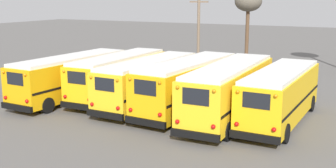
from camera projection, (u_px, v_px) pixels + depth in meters
name	position (u px, v px, depth m)	size (l,w,h in m)	color
ground_plane	(170.00, 107.00, 27.14)	(160.00, 160.00, 0.00)	#5B5956
school_bus_0	(72.00, 76.00, 28.96)	(2.87, 9.92, 3.00)	#E5A00C
school_bus_1	(119.00, 75.00, 29.09)	(2.69, 9.51, 3.04)	yellow
school_bus_2	(149.00, 81.00, 27.24)	(2.71, 9.68, 3.02)	yellow
school_bus_3	(189.00, 84.00, 25.92)	(3.07, 9.87, 3.17)	#EAAA0F
school_bus_4	(230.00, 89.00, 24.29)	(2.73, 10.43, 3.19)	yellow
school_bus_5	(281.00, 94.00, 23.51)	(2.69, 9.47, 3.04)	yellow
utility_pole	(198.00, 31.00, 38.62)	(1.80, 0.26, 7.42)	#75604C
bare_tree_1	(248.00, 3.00, 40.94)	(2.64, 2.64, 7.53)	brown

